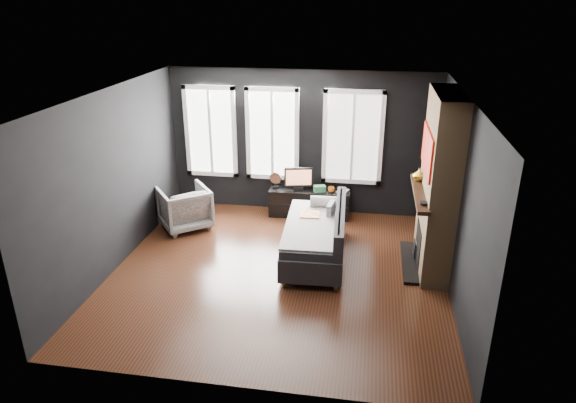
% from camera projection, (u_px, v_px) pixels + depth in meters
% --- Properties ---
extents(floor, '(5.00, 5.00, 0.00)m').
position_uv_depth(floor, '(278.00, 272.00, 7.83)').
color(floor, black).
rests_on(floor, ground).
extents(ceiling, '(5.00, 5.00, 0.00)m').
position_uv_depth(ceiling, '(277.00, 95.00, 6.82)').
color(ceiling, white).
rests_on(ceiling, ground).
extents(wall_back, '(5.00, 0.02, 2.70)m').
position_uv_depth(wall_back, '(302.00, 143.00, 9.61)').
color(wall_back, black).
rests_on(wall_back, ground).
extents(wall_left, '(0.02, 5.00, 2.70)m').
position_uv_depth(wall_left, '(114.00, 180.00, 7.70)').
color(wall_left, black).
rests_on(wall_left, ground).
extents(wall_right, '(0.02, 5.00, 2.70)m').
position_uv_depth(wall_right, '(459.00, 200.00, 6.95)').
color(wall_right, black).
rests_on(wall_right, ground).
extents(windows, '(4.00, 0.16, 1.76)m').
position_uv_depth(windows, '(277.00, 87.00, 9.25)').
color(windows, white).
rests_on(windows, wall_back).
extents(fireplace, '(0.70, 1.62, 2.70)m').
position_uv_depth(fireplace, '(439.00, 184.00, 7.53)').
color(fireplace, '#93724C').
rests_on(fireplace, floor).
extents(sofa, '(1.11, 2.08, 0.88)m').
position_uv_depth(sofa, '(315.00, 233.00, 8.09)').
color(sofa, black).
rests_on(sofa, floor).
extents(stripe_pillow, '(0.12, 0.34, 0.33)m').
position_uv_depth(stripe_pillow, '(331.00, 212.00, 8.38)').
color(stripe_pillow, gray).
rests_on(stripe_pillow, sofa).
extents(armchair, '(1.11, 1.11, 0.84)m').
position_uv_depth(armchair, '(184.00, 206.00, 9.18)').
color(armchair, white).
rests_on(armchair, floor).
extents(media_console, '(1.52, 0.50, 0.52)m').
position_uv_depth(media_console, '(310.00, 202.00, 9.75)').
color(media_console, black).
rests_on(media_console, floor).
extents(monitor, '(0.56, 0.23, 0.49)m').
position_uv_depth(monitor, '(299.00, 177.00, 9.58)').
color(monitor, black).
rests_on(monitor, media_console).
extents(desk_fan, '(0.25, 0.25, 0.32)m').
position_uv_depth(desk_fan, '(276.00, 180.00, 9.69)').
color(desk_fan, '#9A9A9A').
rests_on(desk_fan, media_console).
extents(mug, '(0.14, 0.12, 0.12)m').
position_uv_depth(mug, '(331.00, 189.00, 9.52)').
color(mug, orange).
rests_on(mug, media_console).
extents(book, '(0.18, 0.08, 0.24)m').
position_uv_depth(book, '(339.00, 185.00, 9.55)').
color(book, '#A09680').
rests_on(book, media_console).
extents(storage_box, '(0.24, 0.20, 0.11)m').
position_uv_depth(storage_box, '(320.00, 189.00, 9.55)').
color(storage_box, '#327846').
rests_on(storage_box, media_console).
extents(mantel_vase, '(0.22, 0.23, 0.19)m').
position_uv_depth(mantel_vase, '(419.00, 175.00, 7.99)').
color(mantel_vase, gold).
rests_on(mantel_vase, fireplace).
extents(mantel_clock, '(0.15, 0.15, 0.04)m').
position_uv_depth(mantel_clock, '(424.00, 203.00, 7.10)').
color(mantel_clock, black).
rests_on(mantel_clock, fireplace).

